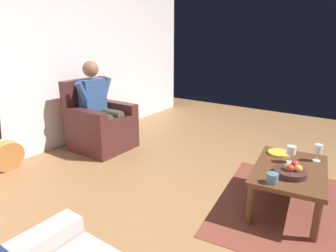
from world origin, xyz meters
The scene contains 12 objects.
ground_plane centered at (0.00, 0.00, 0.00)m, with size 7.48×7.48×0.00m, color olive.
wall_back centered at (0.00, -3.15, 1.38)m, with size 5.73×0.06×2.75m, color silver.
rug centered at (-0.10, -0.01, 0.00)m, with size 1.63×1.21×0.01m, color brown.
armchair centered at (-0.18, -2.59, 0.33)m, with size 0.73×0.75×0.97m.
person_seated centered at (-0.18, -2.57, 0.66)m, with size 0.62×0.60×1.23m.
coffee_table centered at (-0.10, -0.01, 0.34)m, with size 1.00×0.72×0.40m.
guitar centered at (0.98, -2.94, 0.23)m, with size 0.38×0.26×1.03m.
wine_glass_near centered at (-0.22, -0.04, 0.52)m, with size 0.08×0.08×0.16m.
wine_glass_far centered at (-0.40, 0.16, 0.52)m, with size 0.07×0.07×0.17m.
fruit_bowl centered at (0.05, 0.03, 0.44)m, with size 0.27×0.27×0.11m.
decorative_dish centered at (-0.37, -0.18, 0.41)m, with size 0.22×0.22×0.02m, color gold.
candle_jar centered at (0.29, -0.07, 0.44)m, with size 0.09×0.09×0.08m, color slate.
Camera 1 is at (2.52, 0.44, 1.55)m, focal length 31.02 mm.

